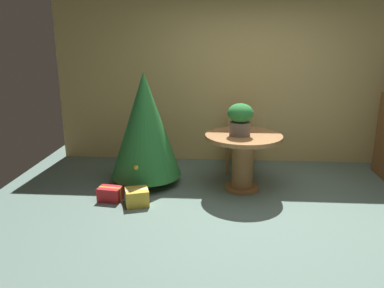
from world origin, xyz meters
TOP-DOWN VIEW (x-y plane):
  - ground_plane at (0.00, 0.00)m, footprint 6.60×6.60m
  - back_wall_panel at (0.00, 2.20)m, footprint 6.00×0.10m
  - round_dining_table at (-0.13, 0.92)m, footprint 0.98×0.98m
  - flower_vase at (-0.19, 0.89)m, footprint 0.32×0.32m
  - wooden_chair_far at (-0.13, 1.75)m, footprint 0.41×0.45m
  - holiday_tree at (-1.42, 1.04)m, footprint 0.94×0.94m
  - gift_box_gold at (-1.41, 0.35)m, footprint 0.33×0.32m
  - gift_box_red at (-1.76, 0.44)m, footprint 0.30×0.22m

SIDE VIEW (x-z plane):
  - ground_plane at x=0.00m, z-range 0.00..0.00m
  - gift_box_red at x=-1.76m, z-range 0.00..0.17m
  - gift_box_gold at x=-1.41m, z-range 0.00..0.19m
  - round_dining_table at x=-0.13m, z-range 0.13..0.87m
  - wooden_chair_far at x=-0.13m, z-range 0.06..0.96m
  - holiday_tree at x=-1.42m, z-range 0.06..1.57m
  - flower_vase at x=-0.19m, z-range 0.76..1.16m
  - back_wall_panel at x=0.00m, z-range 0.00..2.60m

